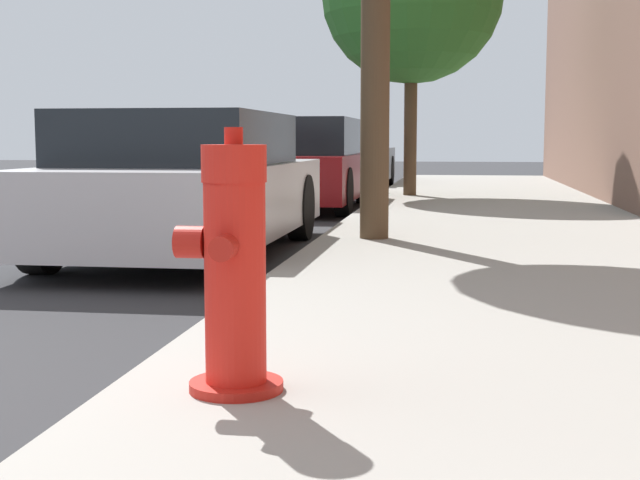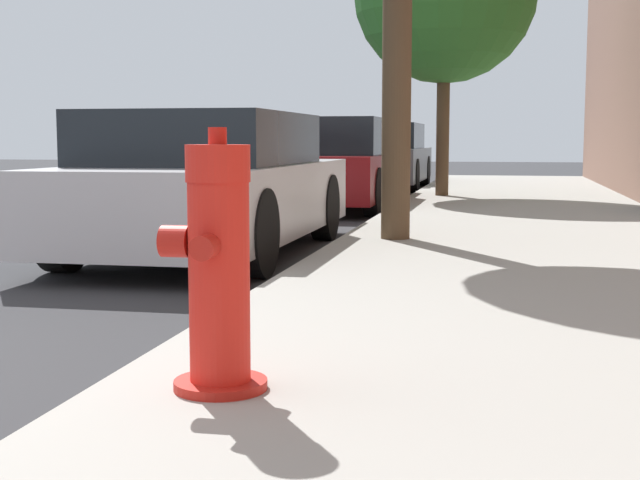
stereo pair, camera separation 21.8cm
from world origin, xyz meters
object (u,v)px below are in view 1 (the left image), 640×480
object	(u,v)px
parked_car_near	(188,185)
parked_car_mid	(300,165)
fire_hydrant	(234,271)
parked_car_far	(346,157)

from	to	relation	value
parked_car_near	parked_car_mid	size ratio (longest dim) A/B	1.03
fire_hydrant	parked_car_mid	distance (m)	10.44
parked_car_mid	parked_car_far	size ratio (longest dim) A/B	0.96
parked_car_near	parked_car_mid	xyz separation A→B (m)	(0.08, 5.51, 0.03)
parked_car_near	parked_car_mid	bearing A→B (deg)	89.14
parked_car_far	fire_hydrant	bearing A→B (deg)	-84.40
fire_hydrant	parked_car_near	size ratio (longest dim) A/B	0.22
parked_car_near	fire_hydrant	bearing A→B (deg)	-71.05
fire_hydrant	parked_car_far	bearing A→B (deg)	95.60
parked_car_far	parked_car_mid	bearing A→B (deg)	-89.92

